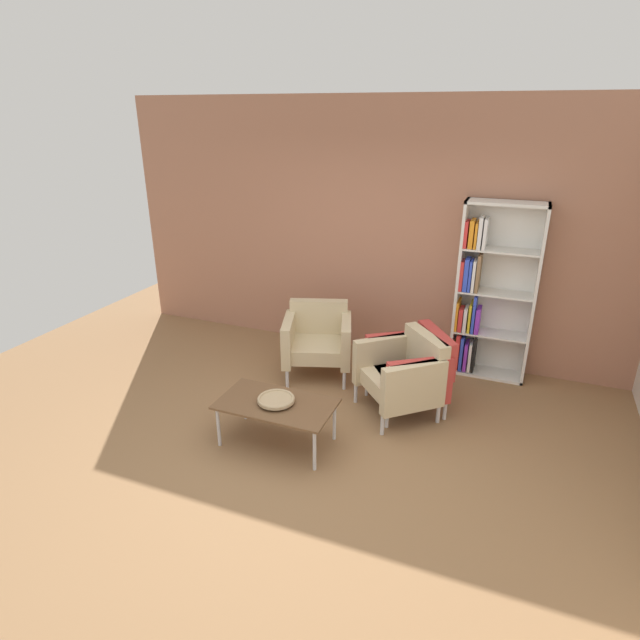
{
  "coord_description": "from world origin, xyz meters",
  "views": [
    {
      "loc": [
        1.54,
        -3.25,
        2.73
      ],
      "look_at": [
        -0.1,
        0.84,
        0.95
      ],
      "focal_mm": 29.23,
      "sensor_mm": 36.0,
      "label": 1
    }
  ],
  "objects_px": {
    "armchair_corner_red": "(404,373)",
    "armchair_by_bookshelf": "(413,369)",
    "bookshelf_tall": "(486,294)",
    "armchair_near_window": "(318,339)",
    "decorative_bowl": "(276,399)",
    "coffee_table_low": "(276,406)"
  },
  "relations": [
    {
      "from": "coffee_table_low",
      "to": "armchair_by_bookshelf",
      "type": "relative_size",
      "value": 1.06
    },
    {
      "from": "armchair_corner_red",
      "to": "armchair_by_bookshelf",
      "type": "height_order",
      "value": "same"
    },
    {
      "from": "decorative_bowl",
      "to": "coffee_table_low",
      "type": "bearing_deg",
      "value": -45.0
    },
    {
      "from": "armchair_near_window",
      "to": "armchair_corner_red",
      "type": "relative_size",
      "value": 0.93
    },
    {
      "from": "armchair_near_window",
      "to": "coffee_table_low",
      "type": "bearing_deg",
      "value": -101.69
    },
    {
      "from": "bookshelf_tall",
      "to": "armchair_corner_red",
      "type": "bearing_deg",
      "value": -117.98
    },
    {
      "from": "armchair_near_window",
      "to": "armchair_corner_red",
      "type": "distance_m",
      "value": 1.14
    },
    {
      "from": "bookshelf_tall",
      "to": "coffee_table_low",
      "type": "xyz_separation_m",
      "value": [
        -1.49,
        -2.04,
        -0.55
      ]
    },
    {
      "from": "decorative_bowl",
      "to": "armchair_near_window",
      "type": "relative_size",
      "value": 0.36
    },
    {
      "from": "armchair_corner_red",
      "to": "armchair_by_bookshelf",
      "type": "bearing_deg",
      "value": 110.86
    },
    {
      "from": "decorative_bowl",
      "to": "armchair_corner_red",
      "type": "height_order",
      "value": "armchair_corner_red"
    },
    {
      "from": "decorative_bowl",
      "to": "armchair_by_bookshelf",
      "type": "distance_m",
      "value": 1.41
    },
    {
      "from": "armchair_by_bookshelf",
      "to": "armchair_corner_red",
      "type": "bearing_deg",
      "value": -62.5
    },
    {
      "from": "bookshelf_tall",
      "to": "armchair_corner_red",
      "type": "height_order",
      "value": "bookshelf_tall"
    },
    {
      "from": "armchair_by_bookshelf",
      "to": "decorative_bowl",
      "type": "bearing_deg",
      "value": -77.71
    },
    {
      "from": "coffee_table_low",
      "to": "armchair_near_window",
      "type": "xyz_separation_m",
      "value": [
        -0.17,
        1.35,
        0.05
      ]
    },
    {
      "from": "bookshelf_tall",
      "to": "armchair_corner_red",
      "type": "distance_m",
      "value": 1.37
    },
    {
      "from": "bookshelf_tall",
      "to": "armchair_near_window",
      "type": "bearing_deg",
      "value": -157.38
    },
    {
      "from": "coffee_table_low",
      "to": "armchair_corner_red",
      "type": "height_order",
      "value": "armchair_corner_red"
    },
    {
      "from": "decorative_bowl",
      "to": "armchair_by_bookshelf",
      "type": "relative_size",
      "value": 0.34
    },
    {
      "from": "bookshelf_tall",
      "to": "coffee_table_low",
      "type": "bearing_deg",
      "value": -126.1
    },
    {
      "from": "coffee_table_low",
      "to": "armchair_near_window",
      "type": "bearing_deg",
      "value": 96.97
    }
  ]
}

